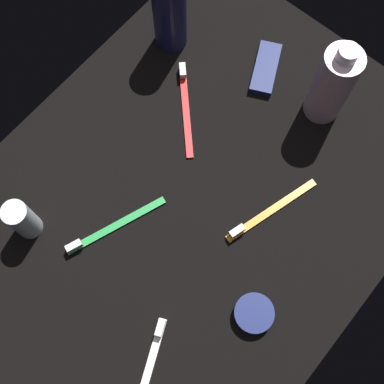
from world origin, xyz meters
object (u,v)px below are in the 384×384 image
(lotion_bottle, at_px, (169,10))
(deodorant_stick, at_px, (22,220))
(toothbrush_red, at_px, (186,104))
(cream_tin_left, at_px, (254,314))
(snack_bar_navy, at_px, (266,68))
(bodywash_bottle, at_px, (333,84))
(toothbrush_green, at_px, (110,228))
(toothbrush_white, at_px, (148,370))
(toothbrush_orange, at_px, (266,213))

(lotion_bottle, distance_m, deodorant_stick, 0.43)
(lotion_bottle, xyz_separation_m, toothbrush_red, (-0.09, -0.11, -0.08))
(cream_tin_left, bearing_deg, toothbrush_red, 56.70)
(snack_bar_navy, bearing_deg, bodywash_bottle, -114.41)
(toothbrush_red, height_order, snack_bar_navy, toothbrush_red)
(toothbrush_green, relative_size, cream_tin_left, 2.78)
(lotion_bottle, bearing_deg, snack_bar_navy, -70.69)
(toothbrush_green, relative_size, toothbrush_white, 1.03)
(deodorant_stick, xyz_separation_m, toothbrush_green, (0.08, -0.10, -0.04))
(deodorant_stick, height_order, toothbrush_red, deodorant_stick)
(bodywash_bottle, relative_size, deodorant_stick, 1.99)
(deodorant_stick, bearing_deg, bodywash_bottle, -25.95)
(toothbrush_red, bearing_deg, toothbrush_white, -146.67)
(bodywash_bottle, height_order, snack_bar_navy, bodywash_bottle)
(snack_bar_navy, bearing_deg, toothbrush_orange, -168.21)
(deodorant_stick, distance_m, toothbrush_green, 0.14)
(toothbrush_green, distance_m, cream_tin_left, 0.27)
(bodywash_bottle, xyz_separation_m, toothbrush_green, (-0.40, 0.13, -0.08))
(lotion_bottle, relative_size, snack_bar_navy, 1.91)
(toothbrush_green, distance_m, toothbrush_white, 0.23)
(toothbrush_orange, xyz_separation_m, toothbrush_white, (-0.31, -0.01, 0.00))
(toothbrush_white, bearing_deg, toothbrush_orange, 2.72)
(toothbrush_green, bearing_deg, lotion_bottle, 25.52)
(deodorant_stick, height_order, toothbrush_green, deodorant_stick)
(toothbrush_orange, height_order, toothbrush_white, same)
(toothbrush_red, bearing_deg, toothbrush_green, -168.23)
(toothbrush_orange, xyz_separation_m, cream_tin_left, (-0.14, -0.08, 0.00))
(deodorant_stick, bearing_deg, toothbrush_white, -97.90)
(lotion_bottle, bearing_deg, toothbrush_green, -154.48)
(toothbrush_green, bearing_deg, snack_bar_navy, -1.66)
(deodorant_stick, bearing_deg, lotion_bottle, 7.98)
(deodorant_stick, bearing_deg, toothbrush_orange, -46.53)
(toothbrush_green, xyz_separation_m, toothbrush_white, (-0.12, -0.19, 0.00))
(toothbrush_green, height_order, cream_tin_left, same)
(bodywash_bottle, height_order, toothbrush_orange, bodywash_bottle)
(snack_bar_navy, distance_m, cream_tin_left, 0.44)
(toothbrush_red, distance_m, toothbrush_orange, 0.24)
(bodywash_bottle, relative_size, toothbrush_orange, 1.03)
(toothbrush_orange, distance_m, cream_tin_left, 0.16)
(toothbrush_red, bearing_deg, cream_tin_left, -123.30)
(toothbrush_red, xyz_separation_m, toothbrush_white, (-0.38, -0.25, 0.00))
(lotion_bottle, xyz_separation_m, toothbrush_orange, (-0.15, -0.34, -0.08))
(deodorant_stick, distance_m, cream_tin_left, 0.39)
(deodorant_stick, relative_size, snack_bar_navy, 0.88)
(lotion_bottle, relative_size, toothbrush_white, 1.18)
(cream_tin_left, bearing_deg, snack_bar_navy, 35.32)
(toothbrush_red, xyz_separation_m, cream_tin_left, (-0.21, -0.32, 0.00))
(toothbrush_green, xyz_separation_m, snack_bar_navy, (0.40, -0.01, 0.00))
(toothbrush_red, relative_size, cream_tin_left, 2.18)
(lotion_bottle, xyz_separation_m, snack_bar_navy, (0.06, -0.17, -0.08))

